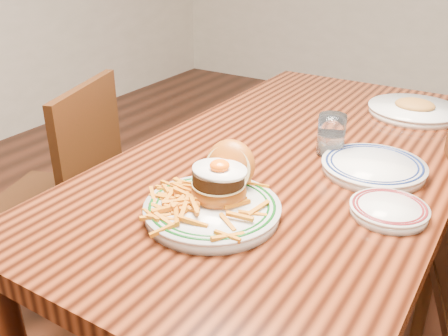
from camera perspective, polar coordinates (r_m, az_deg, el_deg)
The scene contains 7 objects.
table at distance 1.47m, azimuth 8.32°, elevation -1.39°, with size 0.85×1.60×0.75m.
chair_left at distance 1.86m, azimuth -17.60°, elevation -2.95°, with size 0.52×0.52×0.88m.
main_plate at distance 1.10m, azimuth -0.99°, elevation -3.33°, with size 0.30×0.32×0.15m.
side_plate at distance 1.16m, azimuth 18.35°, elevation -4.50°, with size 0.17×0.17×0.03m.
rear_plate at distance 1.35m, azimuth 16.73°, elevation 0.17°, with size 0.27×0.27×0.03m.
water_glass at distance 1.42m, azimuth 12.13°, elevation 3.49°, with size 0.08×0.08×0.11m.
far_plate at distance 1.83m, azimuth 20.91°, elevation 6.26°, with size 0.30×0.30×0.05m.
Camera 1 is at (0.51, -1.21, 1.32)m, focal length 40.00 mm.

